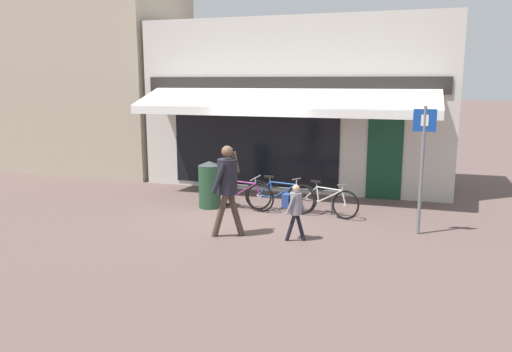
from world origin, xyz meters
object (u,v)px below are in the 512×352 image
Objects in this scene: bicycle_silver at (325,200)px; parking_sign at (422,157)px; bicycle_blue at (279,196)px; litter_bin at (210,184)px; pedestrian_child at (294,206)px; pedestrian_adult at (228,181)px; bicycle_purple at (240,194)px.

parking_sign is (2.07, -0.85, 1.23)m from bicycle_silver.
litter_bin reaches higher than bicycle_blue.
bicycle_silver is 1.48× the size of pedestrian_child.
pedestrian_adult is (-0.48, -2.14, 0.74)m from bicycle_blue.
pedestrian_child reaches higher than bicycle_purple.
bicycle_silver is 2.07m from pedestrian_child.
bicycle_blue is 0.69× the size of parking_sign.
parking_sign is (4.90, -0.73, 1.00)m from litter_bin.
litter_bin reaches higher than bicycle_purple.
bicycle_blue is 1.59× the size of pedestrian_child.
pedestrian_child is 0.97× the size of litter_bin.
litter_bin is at bearing -169.49° from bicycle_blue.
parking_sign reaches higher than pedestrian_adult.
parking_sign reaches higher than pedestrian_child.
pedestrian_adult is (-1.57, -2.14, 0.77)m from bicycle_silver.
parking_sign reaches higher than litter_bin.
pedestrian_adult is 3.89m from parking_sign.
bicycle_purple is 2.66m from pedestrian_child.
bicycle_silver is 2.77m from pedestrian_adult.
parking_sign reaches higher than bicycle_purple.
pedestrian_adult is at bearing -170.67° from pedestrian_child.
bicycle_blue is at bearing 75.87° from pedestrian_adult.
bicycle_blue is 2.22m from pedestrian_child.
litter_bin is 0.45× the size of parking_sign.
bicycle_purple is at bearing -167.91° from bicycle_blue.
litter_bin is (-2.58, 1.91, -0.12)m from pedestrian_child.
bicycle_silver is 2.56m from parking_sign.
bicycle_silver is (1.09, 0.00, -0.03)m from bicycle_blue.
litter_bin is at bearing -161.00° from bicycle_silver.
bicycle_purple is 4.35m from parking_sign.
bicycle_purple is at bearing -160.82° from bicycle_silver.
litter_bin is 5.05m from parking_sign.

